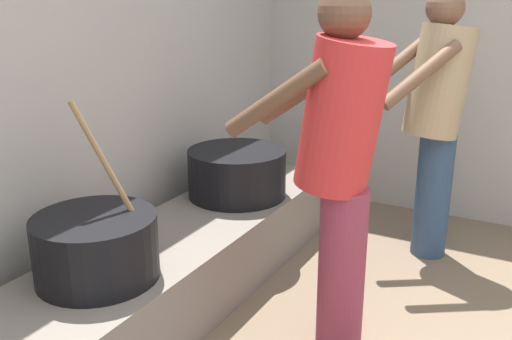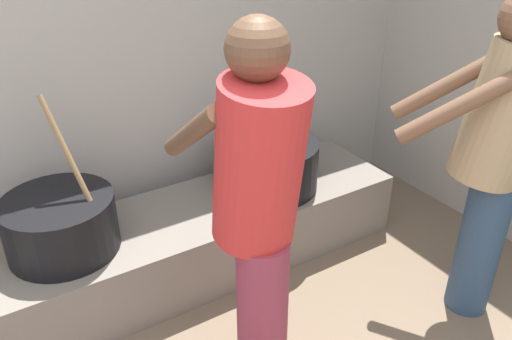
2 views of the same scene
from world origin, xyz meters
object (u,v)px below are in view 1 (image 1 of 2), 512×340
(cooking_pot_secondary, at_px, (237,173))
(cook_in_tan_shirt, at_px, (436,112))
(cook_in_red_shirt, at_px, (340,156))
(cooking_pot_main, at_px, (96,247))

(cooking_pot_secondary, distance_m, cook_in_tan_shirt, 1.16)
(cooking_pot_secondary, distance_m, cook_in_red_shirt, 1.06)
(cooking_pot_main, distance_m, cook_in_red_shirt, 1.05)
(cooking_pot_main, height_order, cook_in_red_shirt, cook_in_red_shirt)
(cook_in_red_shirt, height_order, cook_in_tan_shirt, cook_in_red_shirt)
(cooking_pot_main, distance_m, cook_in_tan_shirt, 1.95)
(cooking_pot_secondary, relative_size, cook_in_tan_shirt, 0.37)
(cooking_pot_main, height_order, cooking_pot_secondary, cooking_pot_main)
(cook_in_red_shirt, bearing_deg, cooking_pot_main, 123.28)
(cooking_pot_main, xyz_separation_m, cooking_pot_secondary, (1.12, -0.01, 0.00))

